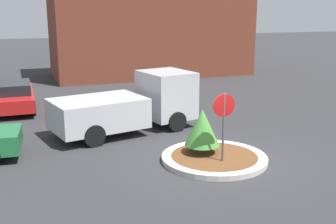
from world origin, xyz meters
name	(u,v)px	position (x,y,z in m)	size (l,w,h in m)	color
ground_plane	(214,161)	(0.00, 0.00, 0.00)	(120.00, 120.00, 0.00)	#2D2D30
traffic_island	(214,158)	(0.00, 0.00, 0.08)	(3.40, 3.40, 0.17)	#BCB7AD
stop_sign	(224,116)	(0.04, -0.48, 1.60)	(0.72, 0.07, 2.31)	#4C4C51
island_shrub	(202,127)	(-0.26, 0.41, 1.03)	(1.13, 1.13, 1.46)	brown
utility_truck	(131,105)	(-1.59, 4.21, 1.08)	(5.99, 3.35, 2.26)	#B2B2B7
storefront_building	(151,25)	(3.73, 18.01, 3.54)	(13.88, 6.07, 7.08)	brown
parked_sedan_red	(13,96)	(-5.94, 9.62, 0.70)	(1.92, 4.74, 1.36)	#B21919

